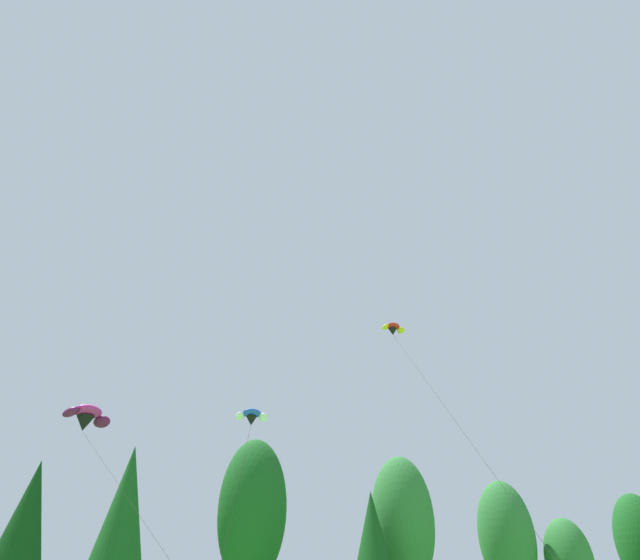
{
  "coord_description": "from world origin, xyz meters",
  "views": [
    {
      "loc": [
        -6.11,
        2.73,
        1.99
      ],
      "look_at": [
        -1.14,
        21.45,
        13.8
      ],
      "focal_mm": 30.13,
      "sensor_mm": 36.0,
      "label": 1
    }
  ],
  "objects": [
    {
      "name": "treeline_tree_f",
      "position": [
        0.93,
        51.65,
        9.03
      ],
      "size": [
        5.83,
        5.83,
        14.91
      ],
      "color": "#472D19",
      "rests_on": "ground_plane"
    },
    {
      "name": "treeline_tree_g",
      "position": [
        10.53,
        48.57,
        6.54
      ],
      "size": [
        3.9,
        3.9,
        10.44
      ],
      "color": "#472D19",
      "rests_on": "ground_plane"
    },
    {
      "name": "treeline_tree_h",
      "position": [
        14.51,
        51.41,
        8.58
      ],
      "size": [
        5.63,
        5.63,
        14.17
      ],
      "color": "#472D19",
      "rests_on": "ground_plane"
    },
    {
      "name": "parafoil_kite_far_blue_white",
      "position": [
        -1.93,
        34.47,
        11.71
      ],
      "size": [
        3.15,
        8.22,
        10.62
      ],
      "color": "blue"
    },
    {
      "name": "treeline_tree_e",
      "position": [
        -9.6,
        54.21,
        8.99
      ],
      "size": [
        4.76,
        4.76,
        14.34
      ],
      "color": "#472D19",
      "rests_on": "ground_plane"
    },
    {
      "name": "parafoil_kite_high_magenta",
      "position": [
        -12.27,
        41.77,
        13.06
      ],
      "size": [
        9.92,
        16.8,
        12.29
      ],
      "color": "#D12893"
    },
    {
      "name": "parafoil_kite_mid_red_yellow",
      "position": [
        9.14,
        37.83,
        20.55
      ],
      "size": [
        4.29,
        20.97,
        19.88
      ],
      "color": "red"
    },
    {
      "name": "treeline_tree_i",
      "position": [
        25.33,
        52.27,
        7.68
      ],
      "size": [
        5.23,
        5.23,
        12.69
      ],
      "color": "#472D19",
      "rests_on": "ground_plane"
    },
    {
      "name": "treeline_tree_d",
      "position": [
        -15.89,
        49.11,
        7.26
      ],
      "size": [
        4.15,
        4.15,
        11.59
      ],
      "color": "#472D19",
      "rests_on": "ground_plane"
    }
  ]
}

